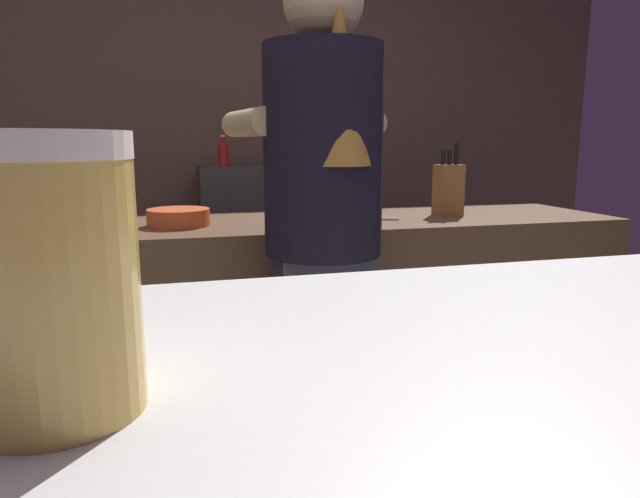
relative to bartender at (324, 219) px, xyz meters
name	(u,v)px	position (x,y,z in m)	size (l,w,h in m)	color
wall_back	(212,114)	(-0.15, 1.96, 0.39)	(5.20, 0.10, 2.70)	brown
prep_counter	(341,332)	(0.20, 0.46, -0.51)	(2.10, 0.60, 0.90)	brown
back_shelf	(278,254)	(0.18, 1.68, -0.44)	(0.89, 0.36, 1.05)	#3F3D3C
bartender	(324,219)	(0.00, 0.00, 0.00)	(0.47, 0.54, 1.67)	#34303C
knife_block	(448,189)	(0.63, 0.43, 0.04)	(0.10, 0.08, 0.28)	olive
mixing_bowl	(178,217)	(-0.40, 0.43, -0.04)	(0.21, 0.21, 0.06)	#D35429
chefs_knife	(367,219)	(0.28, 0.41, -0.06)	(0.24, 0.03, 0.01)	silver
pint_glass_near	(49,277)	(-0.49, -1.27, 0.15)	(0.08, 0.08, 0.14)	#D4B151
bottle_hot_sauce	(223,154)	(-0.13, 1.65, 0.16)	(0.06, 0.06, 0.17)	red
bottle_olive_oil	(303,151)	(0.35, 1.72, 0.17)	(0.05, 0.05, 0.22)	black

